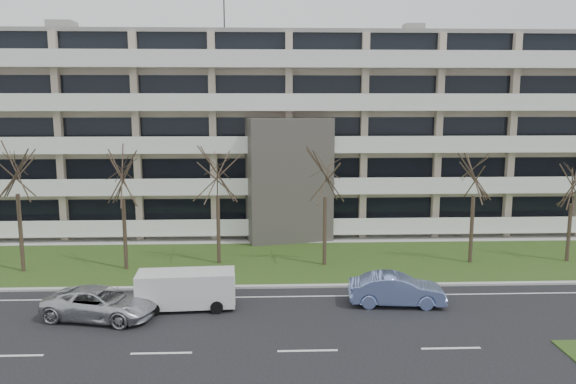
{
  "coord_description": "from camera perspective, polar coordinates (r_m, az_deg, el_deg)",
  "views": [
    {
      "loc": [
        -1.65,
        -21.74,
        10.22
      ],
      "look_at": [
        -0.42,
        10.0,
        5.02
      ],
      "focal_mm": 35.0,
      "sensor_mm": 36.0,
      "label": 1
    }
  ],
  "objects": [
    {
      "name": "tree_6",
      "position": [
        39.39,
        26.99,
        1.02
      ],
      "size": [
        3.38,
        3.38,
        6.75
      ],
      "color": "#382B21",
      "rests_on": "ground"
    },
    {
      "name": "sidewalk",
      "position": [
        41.54,
        0.13,
        -4.89
      ],
      "size": [
        90.0,
        2.0,
        0.08
      ],
      "primitive_type": "cube",
      "color": "#B2B2AD",
      "rests_on": "ground"
    },
    {
      "name": "lane_edge_line",
      "position": [
        30.08,
        1.08,
        -10.56
      ],
      "size": [
        90.0,
        0.12,
        0.01
      ],
      "primitive_type": "cube",
      "color": "white",
      "rests_on": "ground"
    },
    {
      "name": "tree_5",
      "position": [
        36.6,
        18.45,
        2.22
      ],
      "size": [
        3.87,
        3.87,
        7.74
      ],
      "color": "#382B21",
      "rests_on": "ground"
    },
    {
      "name": "silver_pickup",
      "position": [
        28.45,
        -18.53,
        -10.68
      ],
      "size": [
        5.7,
        3.54,
        1.47
      ],
      "primitive_type": "imported",
      "rotation": [
        0.0,
        0.0,
        1.35
      ],
      "color": "#BBBDC3",
      "rests_on": "ground"
    },
    {
      "name": "tree_1",
      "position": [
        36.45,
        -25.98,
        2.7
      ],
      "size": [
        4.26,
        4.26,
        8.52
      ],
      "color": "#382B21",
      "rests_on": "ground"
    },
    {
      "name": "ground",
      "position": [
        24.08,
        2.0,
        -15.82
      ],
      "size": [
        160.0,
        160.0,
        0.0
      ],
      "primitive_type": "plane",
      "color": "black",
      "rests_on": "ground"
    },
    {
      "name": "white_van",
      "position": [
        28.59,
        -10.17,
        -9.42
      ],
      "size": [
        4.9,
        2.21,
        1.86
      ],
      "rotation": [
        0.0,
        0.0,
        0.06
      ],
      "color": "silver",
      "rests_on": "ground"
    },
    {
      "name": "grass_verge",
      "position": [
        36.24,
        0.49,
        -7.04
      ],
      "size": [
        90.0,
        10.0,
        0.06
      ],
      "primitive_type": "cube",
      "color": "#294416",
      "rests_on": "ground"
    },
    {
      "name": "tree_2",
      "position": [
        34.77,
        -16.53,
        2.08
      ],
      "size": [
        3.91,
        3.91,
        7.82
      ],
      "color": "#382B21",
      "rests_on": "ground"
    },
    {
      "name": "tree_4",
      "position": [
        34.27,
        3.82,
        2.29
      ],
      "size": [
        3.89,
        3.89,
        7.79
      ],
      "color": "#382B21",
      "rests_on": "ground"
    },
    {
      "name": "tree_3",
      "position": [
        34.83,
        -7.21,
        2.42
      ],
      "size": [
        3.92,
        3.92,
        7.84
      ],
      "color": "#382B21",
      "rests_on": "ground"
    },
    {
      "name": "curb",
      "position": [
        31.47,
        0.92,
        -9.54
      ],
      "size": [
        90.0,
        0.35,
        0.12
      ],
      "primitive_type": "cube",
      "color": "#B2B2AD",
      "rests_on": "ground"
    },
    {
      "name": "blue_sedan",
      "position": [
        29.22,
        10.97,
        -9.71
      ],
      "size": [
        4.93,
        2.1,
        1.58
      ],
      "primitive_type": "imported",
      "rotation": [
        0.0,
        0.0,
        1.48
      ],
      "color": "#7C92D7",
      "rests_on": "ground"
    },
    {
      "name": "apartment_building",
      "position": [
        47.16,
        -0.22,
        6.13
      ],
      "size": [
        60.5,
        15.1,
        18.75
      ],
      "color": "#B8A48F",
      "rests_on": "ground"
    }
  ]
}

